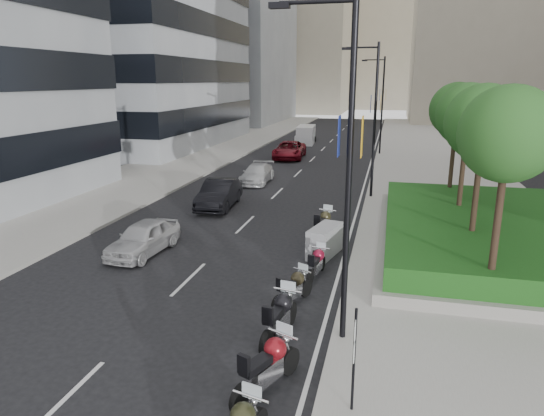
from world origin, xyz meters
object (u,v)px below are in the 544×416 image
(car_a, at_px, (143,238))
(delivery_van, at_px, (306,136))
(motorcycle_2, at_px, (280,316))
(motorcycle_3, at_px, (293,288))
(car_b, at_px, (219,194))
(motorcycle_6, at_px, (323,224))
(lamp_post_2, at_px, (381,101))
(car_d, at_px, (289,150))
(lamp_post_0, at_px, (343,158))
(lamp_post_1, at_px, (372,113))
(car_c, at_px, (257,174))
(motorcycle_5, at_px, (325,241))
(parking_sign, at_px, (354,355))
(motorcycle_4, at_px, (317,263))
(motorcycle_1, at_px, (268,366))

(car_a, distance_m, delivery_van, 36.53)
(motorcycle_2, xyz_separation_m, motorcycle_3, (-0.06, 2.18, -0.11))
(car_b, bearing_deg, motorcycle_6, -36.88)
(lamp_post_2, xyz_separation_m, car_d, (-7.77, -4.06, -4.29))
(lamp_post_0, xyz_separation_m, lamp_post_1, (0.00, 17.00, 0.00))
(car_c, distance_m, car_d, 11.10)
(motorcycle_2, relative_size, motorcycle_6, 1.03)
(car_c, bearing_deg, motorcycle_5, -65.47)
(car_d, relative_size, delivery_van, 1.15)
(parking_sign, xyz_separation_m, motorcycle_2, (-2.20, 2.75, -0.80))
(car_c, bearing_deg, lamp_post_2, 61.29)
(lamp_post_1, distance_m, lamp_post_2, 18.00)
(parking_sign, distance_m, car_b, 18.10)
(motorcycle_5, distance_m, car_c, 14.80)
(lamp_post_0, relative_size, lamp_post_1, 1.00)
(lamp_post_0, relative_size, motorcycle_2, 3.65)
(car_b, bearing_deg, lamp_post_2, 65.61)
(motorcycle_4, xyz_separation_m, motorcycle_6, (-0.39, 4.51, 0.11))
(motorcycle_6, relative_size, delivery_van, 0.49)
(motorcycle_5, height_order, car_c, car_c)
(car_b, relative_size, delivery_van, 0.97)
(car_d, bearing_deg, motorcycle_6, -77.94)
(motorcycle_3, relative_size, delivery_van, 0.40)
(motorcycle_1, bearing_deg, car_d, 34.29)
(delivery_van, bearing_deg, lamp_post_1, -76.41)
(motorcycle_5, bearing_deg, lamp_post_0, -155.34)
(lamp_post_1, bearing_deg, lamp_post_2, 90.00)
(motorcycle_4, xyz_separation_m, car_c, (-6.55, 15.56, 0.11))
(motorcycle_6, bearing_deg, motorcycle_3, -168.57)
(motorcycle_4, bearing_deg, motorcycle_3, 179.30)
(lamp_post_2, height_order, car_a, lamp_post_2)
(motorcycle_3, distance_m, motorcycle_5, 4.64)
(lamp_post_0, xyz_separation_m, car_b, (-8.02, 12.87, -4.29))
(lamp_post_1, relative_size, car_a, 2.26)
(lamp_post_0, xyz_separation_m, lamp_post_2, (0.00, 35.00, 0.00))
(lamp_post_0, distance_m, lamp_post_1, 17.00)
(motorcycle_1, height_order, car_c, car_c)
(motorcycle_5, xyz_separation_m, car_c, (-6.52, 13.29, 0.02))
(motorcycle_4, height_order, motorcycle_6, motorcycle_6)
(car_a, xyz_separation_m, car_c, (0.74, 14.79, -0.04))
(motorcycle_6, height_order, car_c, car_c)
(motorcycle_4, height_order, car_b, car_b)
(parking_sign, height_order, car_c, parking_sign)
(motorcycle_5, relative_size, motorcycle_6, 0.91)
(lamp_post_0, height_order, motorcycle_3, lamp_post_0)
(motorcycle_2, bearing_deg, motorcycle_1, -164.49)
(motorcycle_3, bearing_deg, car_d, 36.98)
(motorcycle_1, distance_m, car_d, 34.17)
(lamp_post_2, relative_size, car_c, 2.05)
(lamp_post_2, height_order, motorcycle_1, lamp_post_2)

